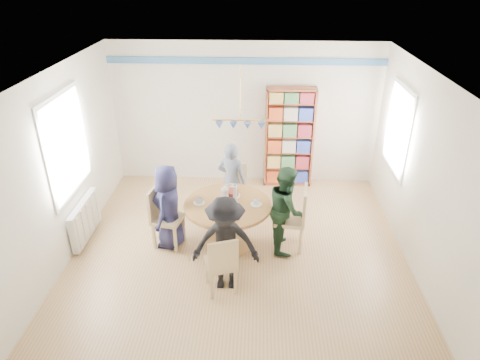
# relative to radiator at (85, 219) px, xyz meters

# --- Properties ---
(ground) EXTENTS (5.00, 5.00, 0.00)m
(ground) POSITION_rel_radiator_xyz_m (2.42, -0.30, -0.35)
(ground) COLOR tan
(room_shell) EXTENTS (5.00, 5.00, 5.00)m
(room_shell) POSITION_rel_radiator_xyz_m (2.16, 0.57, 1.30)
(room_shell) COLOR white
(room_shell) RESTS_ON ground
(radiator) EXTENTS (0.12, 1.00, 0.60)m
(radiator) POSITION_rel_radiator_xyz_m (0.00, 0.00, 0.00)
(radiator) COLOR silver
(radiator) RESTS_ON ground
(dining_table) EXTENTS (1.30, 1.30, 0.75)m
(dining_table) POSITION_rel_radiator_xyz_m (2.24, -0.10, 0.21)
(dining_table) COLOR olive
(dining_table) RESTS_ON ground
(chair_left) EXTENTS (0.50, 0.50, 0.96)m
(chair_left) POSITION_rel_radiator_xyz_m (1.25, -0.07, 0.18)
(chair_left) COLOR #D3B981
(chair_left) RESTS_ON ground
(chair_right) EXTENTS (0.50, 0.50, 1.01)m
(chair_right) POSITION_rel_radiator_xyz_m (3.26, -0.06, 0.21)
(chair_right) COLOR #D3B981
(chair_right) RESTS_ON ground
(chair_far) EXTENTS (0.46, 0.46, 0.88)m
(chair_far) POSITION_rel_radiator_xyz_m (2.28, 0.97, 0.13)
(chair_far) COLOR #D3B981
(chair_far) RESTS_ON ground
(chair_near) EXTENTS (0.49, 0.49, 0.89)m
(chair_near) POSITION_rel_radiator_xyz_m (2.24, -1.14, 0.14)
(chair_near) COLOR #D3B981
(chair_near) RESTS_ON ground
(person_left) EXTENTS (0.51, 0.70, 1.33)m
(person_left) POSITION_rel_radiator_xyz_m (1.35, -0.08, 0.32)
(person_left) COLOR #181835
(person_left) RESTS_ON ground
(person_right) EXTENTS (0.54, 0.68, 1.35)m
(person_right) POSITION_rel_radiator_xyz_m (3.11, -0.07, 0.33)
(person_right) COLOR #19321E
(person_right) RESTS_ON ground
(person_far) EXTENTS (0.57, 0.45, 1.35)m
(person_far) POSITION_rel_radiator_xyz_m (2.25, 0.78, 0.33)
(person_far) COLOR gray
(person_far) RESTS_ON ground
(person_near) EXTENTS (0.89, 0.52, 1.36)m
(person_near) POSITION_rel_radiator_xyz_m (2.28, -1.00, 0.33)
(person_near) COLOR black
(person_near) RESTS_ON ground
(bookshelf) EXTENTS (0.91, 0.27, 1.92)m
(bookshelf) POSITION_rel_radiator_xyz_m (3.26, 2.04, 0.59)
(bookshelf) COLOR maroon
(bookshelf) RESTS_ON ground
(tableware) EXTENTS (1.02, 1.02, 0.27)m
(tableware) POSITION_rel_radiator_xyz_m (2.22, -0.07, 0.46)
(tableware) COLOR white
(tableware) RESTS_ON dining_table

